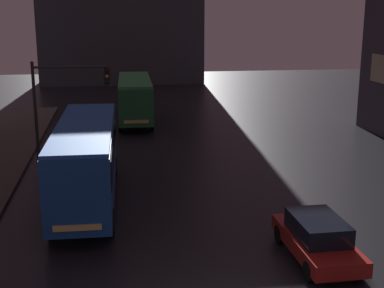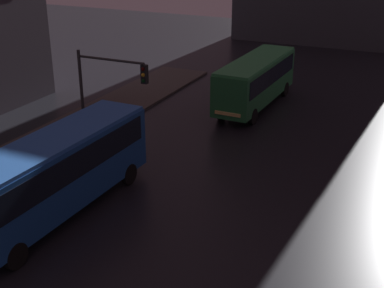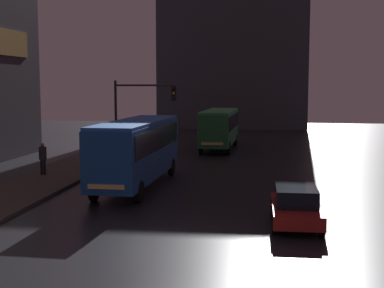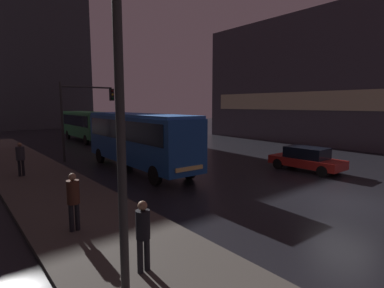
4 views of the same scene
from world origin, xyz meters
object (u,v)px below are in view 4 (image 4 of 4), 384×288
pedestrian_far (20,156)px  pedestrian_near (143,231)px  car_taxi (306,159)px  pedestrian_mid (73,197)px  bus_far (86,123)px  street_lamp_sidewalk (129,28)px  traffic_light_main (83,107)px  bus_near (139,136)px

pedestrian_far → pedestrian_near: bearing=-155.9°
pedestrian_near → car_taxi: bearing=-23.1°
car_taxi → pedestrian_mid: (-13.87, -0.38, 0.48)m
bus_far → street_lamp_sidewalk: size_ratio=1.15×
traffic_light_main → street_lamp_sidewalk: street_lamp_sidewalk is taller
bus_far → pedestrian_mid: bearing=71.0°
bus_far → bus_near: bearing=82.1°
pedestrian_mid → traffic_light_main: bearing=-74.6°
car_taxi → street_lamp_sidewalk: (-13.81, -4.09, 4.69)m
bus_far → pedestrian_far: bearing=60.7°
car_taxi → street_lamp_sidewalk: bearing=15.9°
bus_near → bus_far: bearing=-98.1°
pedestrian_near → traffic_light_main: bearing=36.3°
pedestrian_far → bus_far: bearing=-8.5°
car_taxi → pedestrian_far: pedestrian_far is taller
bus_near → street_lamp_sidewalk: size_ratio=1.27×
pedestrian_mid → bus_near: bearing=-95.0°
traffic_light_main → car_taxi: bearing=-53.9°
bus_far → car_taxi: bearing=103.4°
bus_near → street_lamp_sidewalk: (-6.09, -10.72, 3.32)m
pedestrian_mid → traffic_light_main: 13.88m
pedestrian_near → pedestrian_far: size_ratio=0.93×
pedestrian_far → traffic_light_main: bearing=-29.9°
bus_near → traffic_light_main: bearing=-75.8°
bus_near → traffic_light_main: size_ratio=1.85×
pedestrian_near → traffic_light_main: 16.85m
car_taxi → pedestrian_near: 13.88m
bus_far → street_lamp_sidewalk: 29.18m
pedestrian_near → traffic_light_main: size_ratio=0.30×
car_taxi → pedestrian_near: size_ratio=2.53×
pedestrian_near → traffic_light_main: (4.35, 16.05, 2.71)m
bus_far → pedestrian_far: bus_far is taller
car_taxi → pedestrian_mid: size_ratio=2.38×
bus_far → traffic_light_main: traffic_light_main is taller
bus_far → pedestrian_near: 28.48m
bus_near → bus_far: bus_near is taller
car_taxi → traffic_light_main: traffic_light_main is taller
street_lamp_sidewalk → pedestrian_near: bearing=42.5°
pedestrian_mid → bus_far: bearing=-74.3°
bus_near → street_lamp_sidewalk: 12.77m
pedestrian_mid → car_taxi: bearing=-142.2°
bus_far → car_taxi: bus_far is taller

